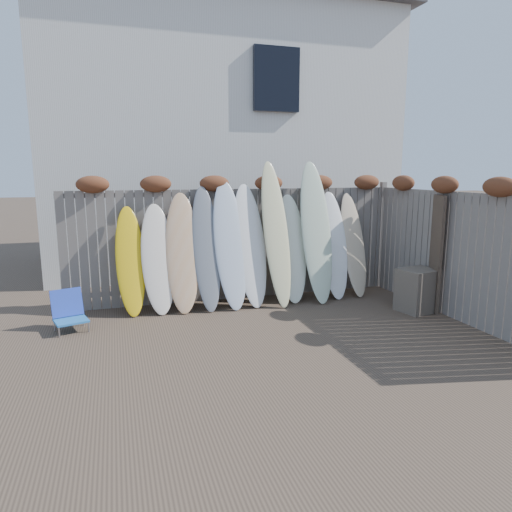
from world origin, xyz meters
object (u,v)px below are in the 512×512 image
object	(u,v)px
wooden_crate	(418,290)
surfboard_0	(130,261)
lattice_panel	(427,250)
beach_chair	(69,312)

from	to	relation	value
wooden_crate	surfboard_0	xyz separation A→B (m)	(-4.57, 1.30, 0.52)
lattice_panel	surfboard_0	distance (m)	5.05
lattice_panel	wooden_crate	bearing A→B (deg)	-120.38
beach_chair	surfboard_0	size ratio (longest dim) A/B	0.32
beach_chair	lattice_panel	size ratio (longest dim) A/B	0.31
wooden_crate	lattice_panel	size ratio (longest dim) A/B	0.37
beach_chair	lattice_panel	xyz separation A→B (m)	(5.88, -0.42, 0.69)
wooden_crate	surfboard_0	bearing A→B (deg)	164.08
lattice_panel	beach_chair	bearing A→B (deg)	-164.94
beach_chair	lattice_panel	bearing A→B (deg)	-4.07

